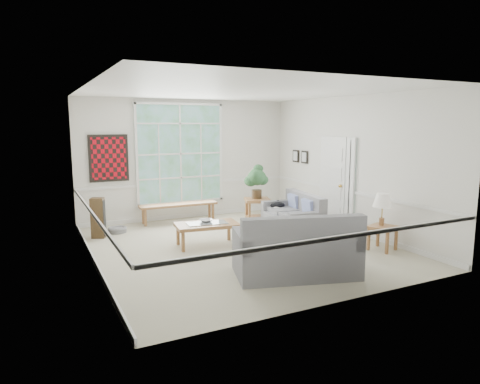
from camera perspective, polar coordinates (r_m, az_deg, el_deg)
name	(u,v)px	position (r m, az deg, el deg)	size (l,w,h in m)	color
floor	(240,246)	(8.51, 0.00, -7.27)	(5.50, 6.00, 0.01)	#B7B196
ceiling	(240,91)	(8.19, 0.00, 13.34)	(5.50, 6.00, 0.02)	white
wall_back	(188,159)	(10.97, -7.01, 4.35)	(5.50, 0.02, 3.00)	silver
wall_front	(342,193)	(5.71, 13.50, -0.13)	(5.50, 0.02, 3.00)	silver
wall_left	(90,179)	(7.42, -19.39, 1.67)	(0.02, 6.00, 3.00)	silver
wall_right	(352,165)	(9.75, 14.66, 3.54)	(0.02, 6.00, 3.00)	silver
window_back	(180,154)	(10.86, -7.95, 5.07)	(2.30, 0.08, 2.40)	white
entry_door	(332,182)	(10.23, 12.19, 1.34)	(0.08, 0.90, 2.10)	white
door_sidelight	(350,181)	(9.74, 14.51, 1.46)	(0.08, 0.26, 1.90)	white
wall_art	(109,158)	(10.43, -17.10, 4.33)	(0.90, 0.06, 1.10)	maroon
wall_frame_near	(304,157)	(11.10, 8.57, 4.62)	(0.04, 0.26, 0.32)	black
wall_frame_far	(296,156)	(11.43, 7.42, 4.77)	(0.04, 0.26, 0.32)	black
loveseat_right	(292,214)	(9.50, 6.94, -2.86)	(0.83, 1.61, 0.87)	slate
loveseat_front	(296,243)	(6.89, 7.46, -6.79)	(1.90, 0.99, 1.03)	slate
coffee_table	(207,234)	(8.51, -4.42, -5.67)	(1.22, 0.67, 0.45)	#946238
pewter_bowl	(206,221)	(8.53, -4.55, -3.82)	(0.31, 0.31, 0.08)	#9B9B9F
window_bench	(179,213)	(10.66, -8.17, -2.76)	(1.91, 0.37, 0.45)	#946238
end_table	(257,211)	(10.46, 2.34, -2.49)	(0.59, 0.59, 0.59)	#946238
houseplant	(257,181)	(10.38, 2.25, 1.44)	(0.49, 0.49, 0.84)	#2B5931
side_table	(382,238)	(8.64, 18.46, -5.84)	(0.46, 0.46, 0.47)	#946238
table_lamp	(382,209)	(8.58, 18.43, -2.21)	(0.36, 0.36, 0.61)	white
pet_bed	(117,230)	(9.93, -16.05, -4.85)	(0.42, 0.42, 0.12)	slate
floor_speaker	(98,218)	(9.52, -18.41, -3.30)	(0.27, 0.21, 0.86)	#3C2B17
cat	(278,205)	(9.95, 5.04, -1.74)	(0.36, 0.26, 0.17)	black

